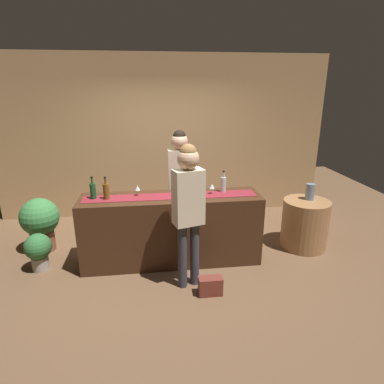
{
  "coord_description": "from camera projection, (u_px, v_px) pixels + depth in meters",
  "views": [
    {
      "loc": [
        -0.24,
        -4.07,
        2.35
      ],
      "look_at": [
        0.28,
        0.0,
        1.0
      ],
      "focal_mm": 30.33,
      "sensor_mm": 36.0,
      "label": 1
    }
  ],
  "objects": [
    {
      "name": "ground_plane",
      "position": [
        172.0,
        260.0,
        4.6
      ],
      "size": [
        10.0,
        10.0,
        0.0
      ],
      "primitive_type": "plane",
      "color": "brown"
    },
    {
      "name": "back_wall",
      "position": [
        164.0,
        137.0,
        5.94
      ],
      "size": [
        6.0,
        0.12,
        2.9
      ],
      "primitive_type": "cube",
      "color": "tan",
      "rests_on": "ground"
    },
    {
      "name": "bar_counter",
      "position": [
        172.0,
        229.0,
        4.45
      ],
      "size": [
        2.41,
        0.6,
        0.95
      ],
      "primitive_type": "cube",
      "color": "#3D2314",
      "rests_on": "ground"
    },
    {
      "name": "counter_runner_cloth",
      "position": [
        171.0,
        196.0,
        4.3
      ],
      "size": [
        2.29,
        0.28,
        0.01
      ],
      "primitive_type": "cube",
      "color": "maroon",
      "rests_on": "bar_counter"
    },
    {
      "name": "wine_bottle_clear",
      "position": [
        223.0,
        184.0,
        4.45
      ],
      "size": [
        0.07,
        0.07,
        0.3
      ],
      "color": "#B2C6C1",
      "rests_on": "bar_counter"
    },
    {
      "name": "wine_bottle_green",
      "position": [
        93.0,
        191.0,
        4.17
      ],
      "size": [
        0.07,
        0.07,
        0.3
      ],
      "color": "#194723",
      "rests_on": "bar_counter"
    },
    {
      "name": "wine_bottle_amber",
      "position": [
        106.0,
        191.0,
        4.15
      ],
      "size": [
        0.07,
        0.07,
        0.3
      ],
      "color": "brown",
      "rests_on": "bar_counter"
    },
    {
      "name": "wine_glass_near_customer",
      "position": [
        212.0,
        187.0,
        4.36
      ],
      "size": [
        0.07,
        0.07,
        0.14
      ],
      "color": "silver",
      "rests_on": "bar_counter"
    },
    {
      "name": "wine_glass_mid_counter",
      "position": [
        137.0,
        188.0,
        4.29
      ],
      "size": [
        0.07,
        0.07,
        0.14
      ],
      "color": "silver",
      "rests_on": "bar_counter"
    },
    {
      "name": "bartender",
      "position": [
        180.0,
        175.0,
        4.83
      ],
      "size": [
        0.35,
        0.25,
        1.75
      ],
      "rotation": [
        0.0,
        0.0,
        3.11
      ],
      "color": "#26262B",
      "rests_on": "ground"
    },
    {
      "name": "customer_sipping",
      "position": [
        188.0,
        201.0,
        3.69
      ],
      "size": [
        0.38,
        0.29,
        1.76
      ],
      "rotation": [
        0.0,
        0.0,
        0.29
      ],
      "color": "#33333D",
      "rests_on": "ground"
    },
    {
      "name": "round_side_table",
      "position": [
        305.0,
        224.0,
        4.88
      ],
      "size": [
        0.68,
        0.68,
        0.74
      ],
      "primitive_type": "cylinder",
      "color": "#996B42",
      "rests_on": "ground"
    },
    {
      "name": "vase_on_side_table",
      "position": [
        310.0,
        192.0,
        4.79
      ],
      "size": [
        0.13,
        0.13,
        0.24
      ],
      "primitive_type": "cylinder",
      "color": "slate",
      "rests_on": "round_side_table"
    },
    {
      "name": "potted_plant_tall",
      "position": [
        40.0,
        221.0,
        4.75
      ],
      "size": [
        0.55,
        0.55,
        0.81
      ],
      "color": "brown",
      "rests_on": "ground"
    },
    {
      "name": "potted_plant_small",
      "position": [
        38.0,
        249.0,
        4.27
      ],
      "size": [
        0.35,
        0.35,
        0.51
      ],
      "color": "#9E9389",
      "rests_on": "ground"
    },
    {
      "name": "handbag",
      "position": [
        210.0,
        286.0,
        3.81
      ],
      "size": [
        0.28,
        0.14,
        0.22
      ],
      "primitive_type": "cube",
      "color": "brown",
      "rests_on": "ground"
    }
  ]
}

